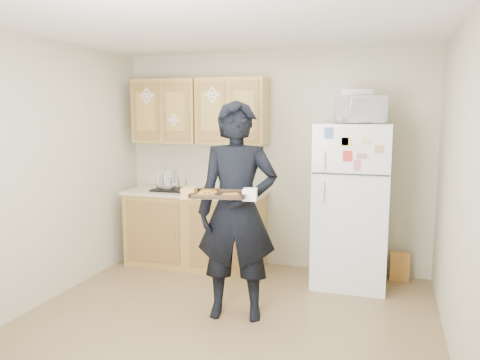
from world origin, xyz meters
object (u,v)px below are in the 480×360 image
(dish_rack, at_px, (171,183))
(person, at_px, (237,211))
(refrigerator, at_px, (352,205))
(microwave, at_px, (360,110))
(baking_tray, at_px, (219,195))

(dish_rack, bearing_deg, person, -43.75)
(refrigerator, bearing_deg, microwave, -43.35)
(person, xyz_separation_m, microwave, (0.94, 1.09, 0.88))
(person, xyz_separation_m, baking_tray, (-0.06, -0.29, 0.19))
(microwave, xyz_separation_m, dish_rack, (-2.13, 0.05, -0.85))
(person, bearing_deg, refrigerator, 41.08)
(person, relative_size, microwave, 3.84)
(refrigerator, bearing_deg, baking_tray, -123.51)
(refrigerator, relative_size, dish_rack, 4.06)
(baking_tray, xyz_separation_m, dish_rack, (-1.13, 1.43, -0.16))
(refrigerator, distance_m, microwave, 0.99)
(baking_tray, bearing_deg, microwave, 43.27)
(person, relative_size, baking_tray, 4.35)
(refrigerator, bearing_deg, person, -128.10)
(person, xyz_separation_m, dish_rack, (-1.19, 1.13, 0.03))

